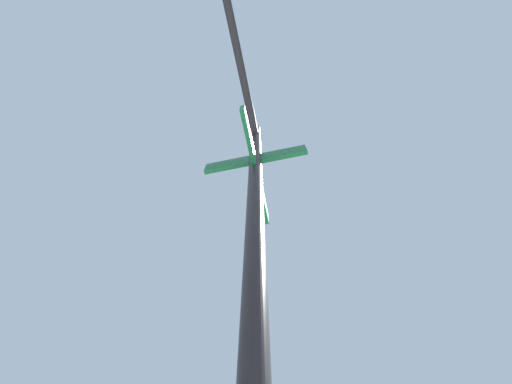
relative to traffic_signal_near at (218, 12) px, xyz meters
The scene contains 1 object.
traffic_signal_near is the anchor object (origin of this frame).
Camera 1 is at (-6.64, -5.99, 1.73)m, focal length 23.76 mm.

